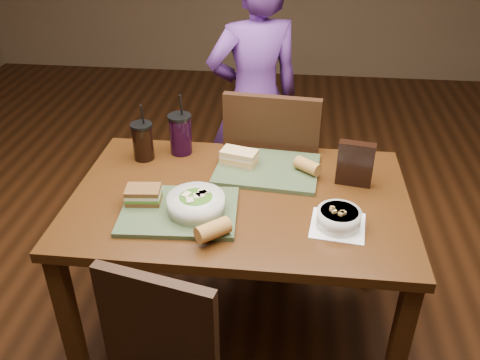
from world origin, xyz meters
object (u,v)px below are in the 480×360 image
object	(u,v)px
dining_table	(240,214)
baguette_far	(308,166)
sandwich_near	(143,195)
tray_far	(267,169)
sandwich_far	(239,157)
baguette_near	(213,230)
salad_bowl	(196,203)
chip_bag	(355,164)
chair_far	(271,173)
cup_berry	(180,134)
soup_bowl	(339,218)
diner	(255,100)
cup_cola	(143,141)
tray_near	(179,211)

from	to	relation	value
dining_table	baguette_far	bearing A→B (deg)	34.89
sandwich_near	tray_far	bearing A→B (deg)	34.76
dining_table	sandwich_far	xyz separation A→B (m)	(-0.03, 0.22, 0.14)
sandwich_far	baguette_near	distance (m)	0.51
tray_far	dining_table	bearing A→B (deg)	-115.02
salad_bowl	chip_bag	xyz separation A→B (m)	(0.58, 0.28, 0.04)
chair_far	sandwich_far	xyz separation A→B (m)	(-0.12, -0.30, 0.24)
sandwich_near	baguette_near	world-z (taller)	same
dining_table	tray_far	xyz separation A→B (m)	(0.09, 0.20, 0.10)
chair_far	baguette_far	world-z (taller)	chair_far
baguette_far	cup_berry	bearing A→B (deg)	165.77
salad_bowl	baguette_far	xyz separation A→B (m)	(0.40, 0.33, -0.01)
soup_bowl	sandwich_far	xyz separation A→B (m)	(-0.39, 0.38, 0.01)
diner	salad_bowl	world-z (taller)	diner
tray_far	sandwich_near	distance (m)	0.54
dining_table	chair_far	distance (m)	0.54
sandwich_far	cup_berry	distance (m)	0.29
tray_far	salad_bowl	distance (m)	0.42
chip_bag	sandwich_near	bearing A→B (deg)	-153.03
tray_far	cup_berry	distance (m)	0.42
tray_far	cup_berry	world-z (taller)	cup_berry
chip_bag	cup_berry	bearing A→B (deg)	175.73
chip_bag	salad_bowl	bearing A→B (deg)	-144.48
dining_table	sandwich_near	size ratio (longest dim) A/B	9.72
chair_far	cup_cola	world-z (taller)	cup_cola
cup_berry	tray_near	bearing A→B (deg)	-78.99
dining_table	soup_bowl	distance (m)	0.42
baguette_near	sandwich_near	bearing A→B (deg)	147.63
chair_far	diner	size ratio (longest dim) A/B	0.68
chair_far	tray_far	bearing A→B (deg)	-90.21
sandwich_near	cup_berry	world-z (taller)	cup_berry
soup_bowl	cup_berry	world-z (taller)	cup_berry
tray_far	cup_berry	size ratio (longest dim) A/B	1.51
dining_table	baguette_far	size ratio (longest dim) A/B	12.06
salad_bowl	sandwich_near	xyz separation A→B (m)	(-0.21, 0.04, -0.01)
sandwich_near	baguette_near	distance (m)	0.34
dining_table	tray_far	bearing A→B (deg)	64.98
soup_bowl	chip_bag	distance (m)	0.31
chair_far	sandwich_near	bearing A→B (deg)	-125.29
tray_near	baguette_far	world-z (taller)	baguette_far
sandwich_far	chip_bag	world-z (taller)	chip_bag
sandwich_near	diner	bearing A→B (deg)	73.90
tray_near	baguette_far	distance (m)	0.57
cup_cola	diner	bearing A→B (deg)	60.83
salad_bowl	soup_bowl	distance (m)	0.51
baguette_near	baguette_far	xyz separation A→B (m)	(0.32, 0.47, -0.00)
tray_near	cup_berry	size ratio (longest dim) A/B	1.51
tray_near	salad_bowl	world-z (taller)	salad_bowl
sandwich_near	sandwich_far	bearing A→B (deg)	45.79
sandwich_far	baguette_far	size ratio (longest dim) A/B	1.52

